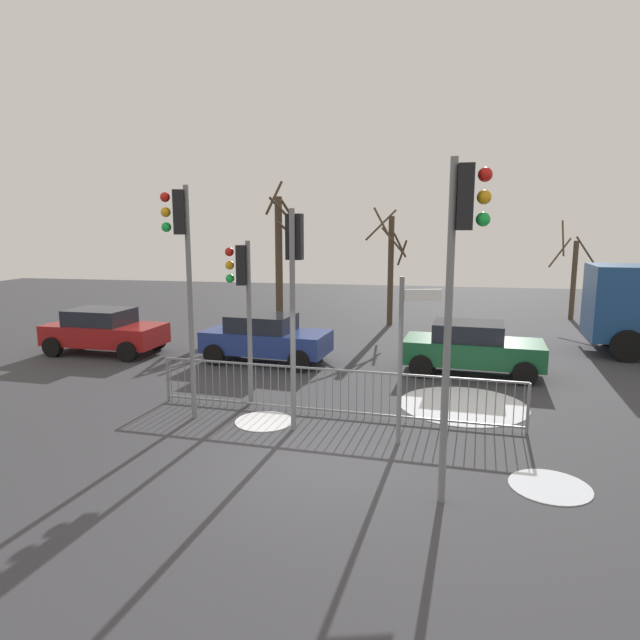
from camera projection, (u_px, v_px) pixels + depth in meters
name	position (u px, v px, depth m)	size (l,w,h in m)	color
ground_plane	(310.00, 462.00, 9.79)	(60.00, 60.00, 0.00)	#38383D
traffic_light_foreground_left	(294.00, 270.00, 10.94)	(0.33, 0.57, 4.48)	slate
traffic_light_rear_left	(242.00, 286.00, 12.54)	(0.55, 0.37, 3.81)	slate
traffic_light_mid_right	(461.00, 257.00, 7.74)	(0.57, 0.33, 5.08)	slate
traffic_light_rear_right	(181.00, 251.00, 11.39)	(0.53, 0.40, 4.96)	slate
direction_sign_post	(403.00, 352.00, 10.32)	(0.77, 0.25, 3.22)	slate
pedestrian_guard_railing	(333.00, 392.00, 12.06)	(8.12, 0.67, 1.07)	slate
car_green_near	(472.00, 347.00, 15.52)	(3.95, 2.23, 1.47)	#195933
car_blue_trailing	(265.00, 337.00, 16.88)	(3.96, 2.28, 1.47)	navy
car_red_far	(104.00, 330.00, 18.02)	(3.89, 2.10, 1.47)	maroon
bare_tree_left	(280.00, 251.00, 25.33)	(1.78, 1.77, 6.20)	#473828
bare_tree_centre	(391.00, 265.00, 22.93)	(1.79, 1.88, 4.90)	#473828
bare_tree_right	(573.00, 275.00, 24.41)	(2.02, 2.02, 4.40)	#473828
snow_patch_kerb	(264.00, 421.00, 11.79)	(1.26, 1.26, 0.01)	white
snow_patch_island	(550.00, 486.00, 8.84)	(1.28, 1.28, 0.01)	silver
snow_patch_verge	(463.00, 405.00, 12.85)	(2.97, 2.97, 0.01)	white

